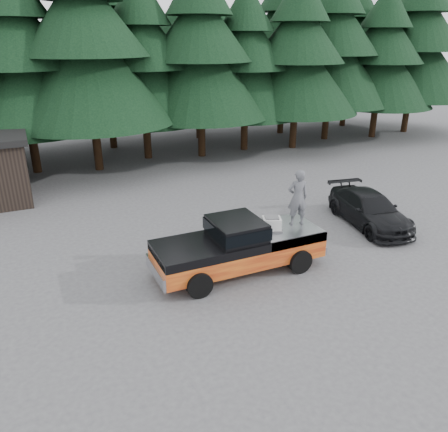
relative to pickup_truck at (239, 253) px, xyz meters
name	(u,v)px	position (x,y,z in m)	size (l,w,h in m)	color
ground	(203,272)	(-1.17, 0.38, -0.67)	(120.00, 120.00, 0.00)	#48474A
pickup_truck	(239,253)	(0.00, 0.00, 0.00)	(6.00, 2.04, 1.33)	orange
truck_cab	(236,228)	(-0.10, 0.00, 0.96)	(1.66, 1.90, 0.59)	black
air_compressor	(272,224)	(1.23, -0.05, 0.88)	(0.62, 0.52, 0.43)	silver
man_on_bed	(298,198)	(2.29, 0.02, 1.67)	(0.73, 0.48, 2.01)	#525459
parked_car	(369,209)	(6.91, 1.30, 0.03)	(1.94, 4.77, 1.38)	black
treeline	(102,34)	(-0.74, 17.58, 7.06)	(60.15, 16.05, 17.50)	black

